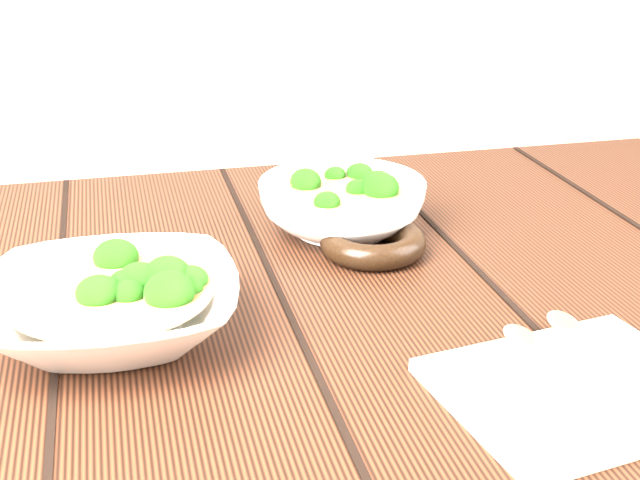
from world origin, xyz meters
TOP-DOWN VIEW (x-y plane):
  - table at (0.00, 0.00)m, footprint 1.20×0.80m
  - soup_bowl_front at (-0.17, -0.04)m, footprint 0.23×0.23m
  - soup_bowl_back at (0.08, 0.15)m, footprint 0.19×0.19m
  - trivet at (0.09, 0.08)m, footprint 0.14×0.14m
  - napkin at (0.16, -0.22)m, footprint 0.22×0.19m
  - spoon_left at (0.15, -0.18)m, footprint 0.03×0.16m
  - spoon_right at (0.19, -0.16)m, footprint 0.04×0.16m

SIDE VIEW (x-z plane):
  - table at x=0.00m, z-range 0.26..1.01m
  - napkin at x=0.16m, z-range 0.75..0.76m
  - trivet at x=0.09m, z-range 0.75..0.78m
  - spoon_left at x=0.15m, z-range 0.76..0.77m
  - spoon_right at x=0.19m, z-range 0.76..0.77m
  - soup_bowl_front at x=-0.17m, z-range 0.75..0.81m
  - soup_bowl_back at x=0.08m, z-range 0.75..0.81m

